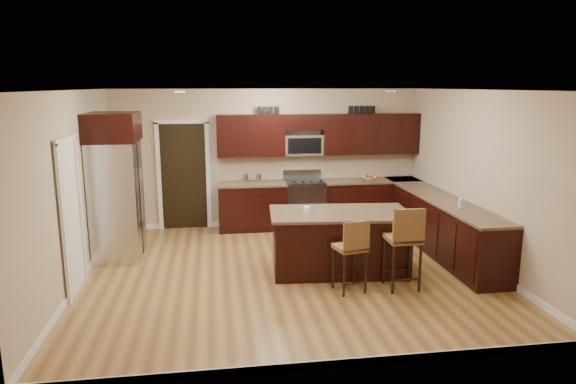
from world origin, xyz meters
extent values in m
plane|color=#9E713E|center=(0.00, 0.00, 0.00)|extent=(6.00, 6.00, 0.00)
plane|color=silver|center=(0.00, 0.00, 2.70)|extent=(6.00, 6.00, 0.00)
plane|color=#C0AA8B|center=(0.00, 2.75, 1.35)|extent=(6.00, 0.00, 6.00)
plane|color=#C0AA8B|center=(-3.00, 0.00, 1.35)|extent=(0.00, 5.50, 5.50)
plane|color=#C0AA8B|center=(3.00, 0.00, 1.35)|extent=(0.00, 5.50, 5.50)
cube|color=black|center=(-0.35, 2.45, 0.44)|extent=(1.30, 0.60, 0.88)
cube|color=black|center=(2.03, 2.45, 0.44)|extent=(1.94, 0.60, 0.88)
cube|color=black|center=(2.70, 0.48, 0.44)|extent=(0.60, 3.35, 0.88)
cube|color=brown|center=(-0.35, 2.45, 0.90)|extent=(1.30, 0.63, 0.04)
cube|color=brown|center=(2.03, 2.45, 0.90)|extent=(1.94, 0.63, 0.04)
cube|color=brown|center=(2.70, 0.48, 0.90)|extent=(0.63, 3.35, 0.04)
cube|color=black|center=(-0.35, 2.58, 1.82)|extent=(1.30, 0.33, 0.80)
cube|color=black|center=(2.03, 2.58, 1.82)|extent=(1.94, 0.33, 0.80)
cube|color=black|center=(0.68, 2.58, 2.07)|extent=(0.76, 0.33, 0.30)
cube|color=silver|center=(0.68, 2.45, 0.45)|extent=(0.76, 0.64, 0.90)
cube|color=black|center=(0.68, 2.45, 0.91)|extent=(0.76, 0.60, 0.03)
cube|color=black|center=(0.68, 2.15, 0.45)|extent=(0.65, 0.01, 0.45)
cube|color=silver|center=(0.68, 2.72, 1.02)|extent=(0.76, 0.05, 0.18)
cube|color=silver|center=(0.68, 2.60, 1.62)|extent=(0.76, 0.31, 0.40)
cube|color=black|center=(-1.65, 2.73, 1.03)|extent=(0.85, 0.03, 2.06)
cube|color=white|center=(-2.98, -0.30, 1.02)|extent=(0.03, 0.80, 2.04)
cube|color=black|center=(0.77, -0.05, 0.44)|extent=(2.04, 1.14, 0.88)
cube|color=brown|center=(0.77, -0.05, 0.90)|extent=(2.15, 1.25, 0.04)
cube|color=black|center=(0.77, -0.05, 0.04)|extent=(1.95, 1.06, 0.09)
cube|color=brown|center=(0.72, -0.83, 0.62)|extent=(0.46, 0.46, 0.05)
cube|color=brown|center=(0.76, -1.00, 0.82)|extent=(0.38, 0.12, 0.41)
cylinder|color=black|center=(0.55, -1.00, 0.30)|extent=(0.03, 0.03, 0.59)
cylinder|color=black|center=(0.88, -1.00, 0.30)|extent=(0.03, 0.03, 0.59)
cylinder|color=black|center=(0.55, -0.67, 0.30)|extent=(0.03, 0.03, 0.59)
cylinder|color=black|center=(0.88, -0.67, 0.30)|extent=(0.03, 0.03, 0.59)
cube|color=brown|center=(1.46, -0.83, 0.71)|extent=(0.44, 0.44, 0.06)
cube|color=brown|center=(1.46, -1.03, 0.94)|extent=(0.44, 0.04, 0.47)
cylinder|color=black|center=(1.27, -1.02, 0.34)|extent=(0.04, 0.04, 0.68)
cylinder|color=black|center=(1.65, -1.02, 0.34)|extent=(0.04, 0.04, 0.68)
cylinder|color=black|center=(1.27, -0.65, 0.34)|extent=(0.04, 0.04, 0.68)
cylinder|color=black|center=(1.65, -0.65, 0.34)|extent=(0.04, 0.04, 0.68)
cube|color=silver|center=(-2.62, 1.08, 0.95)|extent=(0.72, 0.95, 1.90)
cube|color=black|center=(-2.26, 1.08, 0.95)|extent=(0.01, 0.02, 1.81)
cylinder|color=silver|center=(-2.23, 1.00, 1.05)|extent=(0.02, 0.02, 0.85)
cylinder|color=silver|center=(-2.23, 1.16, 1.05)|extent=(0.02, 0.02, 0.85)
cube|color=black|center=(-2.62, 1.08, 2.13)|extent=(0.78, 1.01, 0.45)
cube|color=brown|center=(1.09, 1.64, 0.01)|extent=(1.02, 0.81, 0.01)
imported|color=silver|center=(1.99, 2.45, 0.95)|extent=(0.35, 0.35, 0.07)
imported|color=#B2B2B2|center=(2.70, -0.04, 1.02)|extent=(0.10, 0.10, 0.20)
cylinder|color=silver|center=(-0.47, 2.45, 1.01)|extent=(0.12, 0.12, 0.18)
cylinder|color=silver|center=(-0.22, 2.45, 1.01)|extent=(0.11, 0.11, 0.17)
cylinder|color=white|center=(0.27, -0.05, 0.97)|extent=(0.10, 0.10, 0.10)
camera|label=1|loc=(-1.07, -7.26, 2.77)|focal=32.00mm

